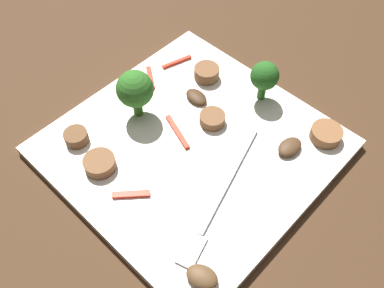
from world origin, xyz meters
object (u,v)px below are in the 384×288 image
object	(u,v)px
broccoli_floret_1	(135,90)
sausage_slice_2	(100,163)
sausage_slice_3	(207,73)
mushroom_2	(202,277)
broccoli_floret_0	(265,77)
fork	(217,202)
sausage_slice_0	(212,119)
pepper_strip_3	(177,62)
sausage_slice_1	(76,137)
sausage_slice_4	(326,134)
pepper_strip_1	(179,130)
pepper_strip_0	(150,78)
pepper_strip_2	(131,194)
mushroom_0	(196,97)
mushroom_1	(290,147)
plate	(192,147)

from	to	relation	value
broccoli_floret_1	sausage_slice_2	world-z (taller)	broccoli_floret_1
sausage_slice_3	mushroom_2	xyz separation A→B (m)	(0.20, 0.17, -0.00)
broccoli_floret_0	fork	bearing A→B (deg)	21.69
sausage_slice_0	pepper_strip_3	distance (m)	0.11
sausage_slice_1	sausage_slice_4	size ratio (longest dim) A/B	0.76
sausage_slice_0	sausage_slice_4	world-z (taller)	sausage_slice_4
fork	sausage_slice_1	world-z (taller)	sausage_slice_1
broccoli_floret_1	mushroom_2	size ratio (longest dim) A/B	2.08
sausage_slice_2	pepper_strip_1	distance (m)	0.10
broccoli_floret_1	pepper_strip_1	distance (m)	0.07
pepper_strip_0	broccoli_floret_0	bearing A→B (deg)	120.54
mushroom_2	pepper_strip_2	bearing A→B (deg)	-96.79
pepper_strip_0	pepper_strip_2	bearing A→B (deg)	40.19
mushroom_0	pepper_strip_0	distance (m)	0.07
mushroom_1	pepper_strip_2	bearing A→B (deg)	-27.59
broccoli_floret_1	sausage_slice_2	distance (m)	0.09
mushroom_1	pepper_strip_1	world-z (taller)	mushroom_1
sausage_slice_4	mushroom_0	xyz separation A→B (m)	(0.06, -0.15, -0.00)
sausage_slice_0	mushroom_1	distance (m)	0.09
broccoli_floret_1	sausage_slice_1	bearing A→B (deg)	-14.72
fork	pepper_strip_0	distance (m)	0.20
sausage_slice_0	mushroom_0	world-z (taller)	sausage_slice_0
sausage_slice_0	broccoli_floret_1	bearing A→B (deg)	-55.39
sausage_slice_1	pepper_strip_1	world-z (taller)	sausage_slice_1
pepper_strip_2	sausage_slice_4	bearing A→B (deg)	152.95
mushroom_0	pepper_strip_3	bearing A→B (deg)	-114.87
pepper_strip_3	mushroom_0	bearing A→B (deg)	65.13
fork	pepper_strip_2	xyz separation A→B (m)	(0.06, -0.07, 0.00)
broccoli_floret_1	pepper_strip_2	distance (m)	0.12
fork	sausage_slice_2	size ratio (longest dim) A/B	5.03
broccoli_floret_0	pepper_strip_1	size ratio (longest dim) A/B	1.03
sausage_slice_3	pepper_strip_3	xyz separation A→B (m)	(0.01, -0.05, -0.01)
broccoli_floret_0	sausage_slice_3	world-z (taller)	broccoli_floret_0
fork	mushroom_2	distance (m)	0.08
fork	mushroom_1	size ratio (longest dim) A/B	5.58
sausage_slice_3	mushroom_0	world-z (taller)	sausage_slice_3
pepper_strip_1	pepper_strip_2	distance (m)	0.10
pepper_strip_3	sausage_slice_3	bearing A→B (deg)	99.21
mushroom_1	pepper_strip_0	size ratio (longest dim) A/B	0.81
fork	sausage_slice_0	bearing A→B (deg)	-152.11
broccoli_floret_0	sausage_slice_3	distance (m)	0.08
fork	sausage_slice_4	size ratio (longest dim) A/B	4.92
sausage_slice_4	plate	bearing A→B (deg)	-42.89
pepper_strip_1	mushroom_2	bearing A→B (deg)	51.61
broccoli_floret_1	sausage_slice_0	bearing A→B (deg)	124.61
fork	pepper_strip_0	size ratio (longest dim) A/B	4.54
broccoli_floret_0	pepper_strip_1	distance (m)	0.12
sausage_slice_3	sausage_slice_4	size ratio (longest dim) A/B	0.89
fork	broccoli_floret_1	distance (m)	0.16
sausage_slice_2	mushroom_1	distance (m)	0.21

